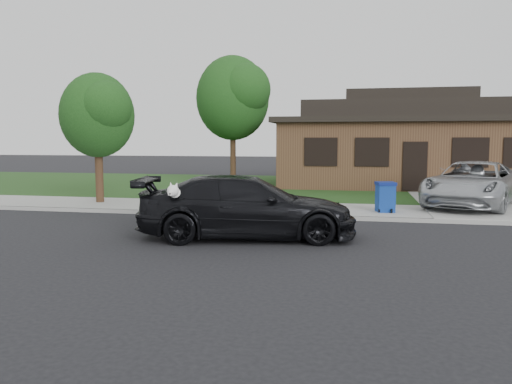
# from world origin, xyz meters

# --- Properties ---
(ground) EXTENTS (120.00, 120.00, 0.00)m
(ground) POSITION_xyz_m (0.00, 0.00, 0.00)
(ground) COLOR black
(ground) RESTS_ON ground
(sidewalk) EXTENTS (60.00, 3.00, 0.12)m
(sidewalk) POSITION_xyz_m (0.00, 5.00, 0.06)
(sidewalk) COLOR gray
(sidewalk) RESTS_ON ground
(curb) EXTENTS (60.00, 0.12, 0.12)m
(curb) POSITION_xyz_m (0.00, 3.50, 0.06)
(curb) COLOR gray
(curb) RESTS_ON ground
(lawn) EXTENTS (60.00, 13.00, 0.13)m
(lawn) POSITION_xyz_m (0.00, 13.00, 0.07)
(lawn) COLOR #193814
(lawn) RESTS_ON ground
(driveway) EXTENTS (4.50, 13.00, 0.14)m
(driveway) POSITION_xyz_m (6.00, 10.00, 0.07)
(driveway) COLOR gray
(driveway) RESTS_ON ground
(sedan) EXTENTS (5.47, 3.03, 1.50)m
(sedan) POSITION_xyz_m (-1.00, 0.35, 0.75)
(sedan) COLOR black
(sedan) RESTS_ON ground
(minivan) EXTENTS (4.45, 5.93, 1.50)m
(minivan) POSITION_xyz_m (5.43, 6.57, 0.89)
(minivan) COLOR #ABAFB3
(minivan) RESTS_ON driveway
(recycling_bin) EXTENTS (0.67, 0.67, 0.93)m
(recycling_bin) POSITION_xyz_m (2.46, 4.66, 0.59)
(recycling_bin) COLOR navy
(recycling_bin) RESTS_ON sidewalk
(house) EXTENTS (12.60, 8.60, 4.65)m
(house) POSITION_xyz_m (4.00, 15.00, 2.13)
(house) COLOR #422B1C
(house) RESTS_ON ground
(tree_0) EXTENTS (3.78, 3.60, 6.34)m
(tree_0) POSITION_xyz_m (-4.34, 12.88, 4.48)
(tree_0) COLOR #332114
(tree_0) RESTS_ON ground
(tree_2) EXTENTS (2.73, 2.60, 4.59)m
(tree_2) POSITION_xyz_m (-7.38, 5.11, 3.27)
(tree_2) COLOR #332114
(tree_2) RESTS_ON ground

